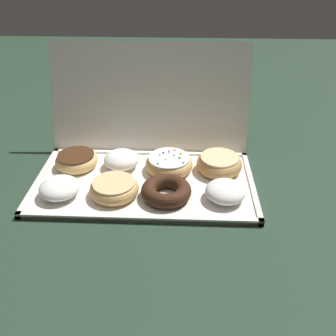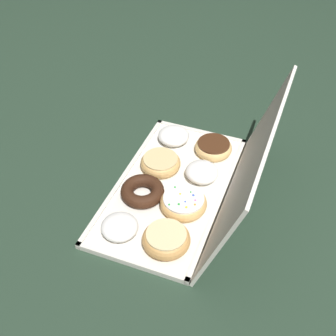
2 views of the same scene
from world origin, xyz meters
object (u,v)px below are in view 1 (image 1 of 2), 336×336
at_px(donut_box, 145,183).
at_px(powdered_filled_donut_0, 59,188).
at_px(chocolate_cake_ring_donut_2, 166,191).
at_px(chocolate_frosted_donut_4, 76,160).
at_px(powdered_filled_donut_5, 121,160).
at_px(glazed_ring_donut_1, 114,188).
at_px(sprinkle_donut_6, 169,163).
at_px(powdered_filled_donut_3, 225,191).
at_px(glazed_ring_donut_7, 219,163).

distance_m(donut_box, powdered_filled_donut_0, 0.20).
distance_m(chocolate_cake_ring_donut_2, chocolate_frosted_donut_4, 0.26).
distance_m(chocolate_frosted_donut_4, powdered_filled_donut_5, 0.11).
distance_m(powdered_filled_donut_0, glazed_ring_donut_1, 0.12).
bearing_deg(sprinkle_donut_6, chocolate_cake_ring_donut_2, -90.95).
xyz_separation_m(donut_box, chocolate_cake_ring_donut_2, (0.05, -0.06, 0.02)).
xyz_separation_m(donut_box, glazed_ring_donut_1, (-0.06, -0.05, 0.02)).
height_order(chocolate_cake_ring_donut_2, powdered_filled_donut_3, powdered_filled_donut_3).
xyz_separation_m(chocolate_frosted_donut_4, glazed_ring_donut_7, (0.36, -0.01, 0.00)).
height_order(chocolate_frosted_donut_4, powdered_filled_donut_5, powdered_filled_donut_5).
bearing_deg(donut_box, powdered_filled_donut_0, -161.43).
height_order(donut_box, glazed_ring_donut_7, glazed_ring_donut_7).
bearing_deg(powdered_filled_donut_0, powdered_filled_donut_3, 0.36).
bearing_deg(chocolate_frosted_donut_4, chocolate_cake_ring_donut_2, -27.23).
bearing_deg(powdered_filled_donut_3, sprinkle_donut_6, 138.50).
bearing_deg(powdered_filled_donut_0, sprinkle_donut_6, 25.79).
bearing_deg(powdered_filled_donut_3, powdered_filled_donut_5, 153.68).
bearing_deg(powdered_filled_donut_0, chocolate_frosted_donut_4, 86.99).
bearing_deg(chocolate_frosted_donut_4, powdered_filled_donut_5, 0.95).
relative_size(donut_box, glazed_ring_donut_7, 4.62).
bearing_deg(chocolate_cake_ring_donut_2, powdered_filled_donut_3, -0.75).
xyz_separation_m(glazed_ring_donut_1, powdered_filled_donut_3, (0.25, -0.00, 0.00)).
height_order(glazed_ring_donut_1, powdered_filled_donut_5, powdered_filled_donut_5).
xyz_separation_m(glazed_ring_donut_1, glazed_ring_donut_7, (0.24, 0.11, 0.00)).
bearing_deg(glazed_ring_donut_1, chocolate_cake_ring_donut_2, -1.57).
relative_size(powdered_filled_donut_0, sprinkle_donut_6, 0.77).
relative_size(powdered_filled_donut_5, sprinkle_donut_6, 0.75).
relative_size(donut_box, powdered_filled_donut_3, 5.84).
bearing_deg(chocolate_cake_ring_donut_2, powdered_filled_donut_0, -179.03).
height_order(chocolate_cake_ring_donut_2, glazed_ring_donut_7, glazed_ring_donut_7).
distance_m(chocolate_cake_ring_donut_2, powdered_filled_donut_5, 0.17).
bearing_deg(chocolate_cake_ring_donut_2, glazed_ring_donut_1, 178.43).
bearing_deg(chocolate_cake_ring_donut_2, powdered_filled_donut_5, 134.24).
bearing_deg(chocolate_frosted_donut_4, powdered_filled_donut_0, -93.01).
height_order(powdered_filled_donut_0, chocolate_frosted_donut_4, powdered_filled_donut_0).
relative_size(powdered_filled_donut_0, glazed_ring_donut_1, 0.82).
height_order(donut_box, chocolate_cake_ring_donut_2, chocolate_cake_ring_donut_2).
xyz_separation_m(powdered_filled_donut_3, powdered_filled_donut_5, (-0.25, 0.12, 0.00)).
distance_m(glazed_ring_donut_1, chocolate_cake_ring_donut_2, 0.12).
bearing_deg(donut_box, chocolate_cake_ring_donut_2, -46.60).
bearing_deg(donut_box, glazed_ring_donut_7, 17.35).
bearing_deg(powdered_filled_donut_0, glazed_ring_donut_1, 3.40).
height_order(donut_box, chocolate_frosted_donut_4, chocolate_frosted_donut_4).
relative_size(powdered_filled_donut_3, powdered_filled_donut_5, 1.01).
bearing_deg(glazed_ring_donut_7, donut_box, -162.65).
bearing_deg(powdered_filled_donut_0, glazed_ring_donut_7, 17.97).
xyz_separation_m(powdered_filled_donut_5, glazed_ring_donut_7, (0.25, -0.01, -0.00)).
height_order(glazed_ring_donut_1, glazed_ring_donut_7, glazed_ring_donut_7).
relative_size(powdered_filled_donut_0, powdered_filled_donut_3, 1.02).
bearing_deg(glazed_ring_donut_7, chocolate_frosted_donut_4, 179.13).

